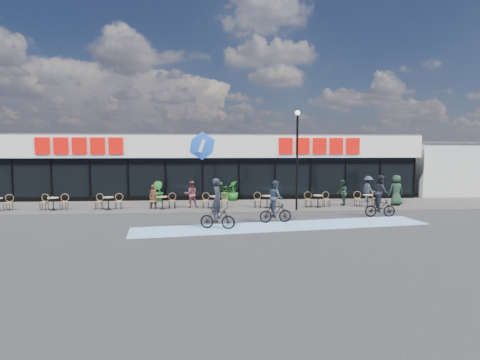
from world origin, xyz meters
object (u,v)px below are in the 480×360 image
object	(u,v)px
potted_plant_mid	(226,191)
cyclist_b	(380,198)
lamp_post	(297,152)
pedestrian_a	(342,193)
patron_left	(153,196)
cyclist_a	(276,205)
patron_right	(191,194)
pedestrian_c	(396,190)
potted_plant_right	(233,191)
pedestrian_b	(368,189)
potted_plant_left	(158,191)

from	to	relation	value
potted_plant_mid	cyclist_b	size ratio (longest dim) A/B	0.56
lamp_post	pedestrian_a	bearing A→B (deg)	26.28
patron_left	cyclist_a	size ratio (longest dim) A/B	0.68
cyclist_a	cyclist_b	xyz separation A→B (m)	(5.80, 1.13, 0.10)
patron_left	cyclist_b	distance (m)	12.76
patron_right	pedestrian_c	bearing A→B (deg)	167.22
potted_plant_right	cyclist_b	bearing A→B (deg)	-39.02
lamp_post	cyclist_a	distance (m)	4.24
pedestrian_c	cyclist_b	distance (m)	4.01
potted_plant_right	pedestrian_b	distance (m)	8.98
potted_plant_left	patron_right	size ratio (longest dim) A/B	0.83
pedestrian_a	lamp_post	bearing A→B (deg)	-43.00
patron_right	cyclist_b	size ratio (longest dim) A/B	0.73
lamp_post	patron_left	xyz separation A→B (m)	(-8.28, 1.32, -2.62)
potted_plant_mid	potted_plant_left	bearing A→B (deg)	179.52
pedestrian_c	potted_plant_left	bearing A→B (deg)	-18.47
patron_left	pedestrian_a	world-z (taller)	pedestrian_a
pedestrian_b	pedestrian_c	size ratio (longest dim) A/B	0.91
pedestrian_b	pedestrian_c	xyz separation A→B (m)	(1.09, -1.63, 0.09)
lamp_post	patron_right	bearing A→B (deg)	166.29
potted_plant_right	patron_left	xyz separation A→B (m)	(-4.86, -2.95, 0.04)
patron_left	lamp_post	bearing A→B (deg)	-171.20
patron_right	pedestrian_a	world-z (taller)	patron_right
lamp_post	pedestrian_a	world-z (taller)	lamp_post
potted_plant_mid	patron_right	world-z (taller)	patron_right
potted_plant_mid	cyclist_b	world-z (taller)	cyclist_b
potted_plant_left	patron_right	distance (m)	3.71
pedestrian_c	lamp_post	bearing A→B (deg)	4.47
patron_left	cyclist_b	xyz separation A→B (m)	(12.37, -3.13, 0.20)
potted_plant_mid	pedestrian_c	distance (m)	10.82
potted_plant_left	patron_right	world-z (taller)	patron_right
pedestrian_b	cyclist_b	bearing A→B (deg)	153.95
pedestrian_b	lamp_post	bearing A→B (deg)	108.50
potted_plant_left	pedestrian_b	world-z (taller)	pedestrian_b
pedestrian_a	pedestrian_b	xyz separation A→B (m)	(2.27, 1.41, 0.06)
potted_plant_mid	patron_right	xyz separation A→B (m)	(-2.21, -2.82, 0.19)
cyclist_a	cyclist_b	distance (m)	5.91
cyclist_a	pedestrian_c	bearing A→B (deg)	27.53
patron_left	pedestrian_a	distance (m)	11.47
lamp_post	potted_plant_mid	bearing A→B (deg)	131.85
potted_plant_left	pedestrian_b	xyz separation A→B (m)	(13.89, -1.36, 0.19)
cyclist_b	pedestrian_c	bearing A→B (deg)	52.21
lamp_post	pedestrian_a	xyz separation A→B (m)	(3.19, 1.58, -2.52)
patron_right	pedestrian_a	distance (m)	9.26
cyclist_b	pedestrian_a	bearing A→B (deg)	104.81
lamp_post	pedestrian_c	distance (m)	7.10
potted_plant_right	cyclist_b	xyz separation A→B (m)	(7.51, -6.09, 0.23)
potted_plant_left	potted_plant_right	distance (m)	5.01
cyclist_b	potted_plant_right	bearing A→B (deg)	140.98
potted_plant_left	pedestrian_c	distance (m)	15.28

